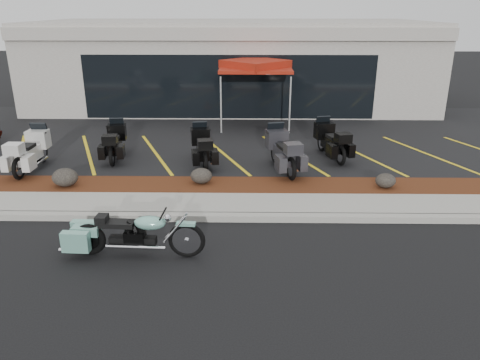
{
  "coord_description": "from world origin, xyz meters",
  "views": [
    {
      "loc": [
        0.76,
        -8.85,
        4.6
      ],
      "look_at": [
        0.6,
        1.2,
        0.87
      ],
      "focal_mm": 35.0,
      "sensor_mm": 36.0,
      "label": 1
    }
  ],
  "objects_px": {
    "hero_cruiser": "(187,235)",
    "touring_white": "(41,143)",
    "popup_canopy": "(255,66)",
    "traffic_cone": "(198,128)"
  },
  "relations": [
    {
      "from": "touring_white",
      "to": "popup_canopy",
      "type": "relative_size",
      "value": 0.6
    },
    {
      "from": "hero_cruiser",
      "to": "touring_white",
      "type": "xyz_separation_m",
      "value": [
        -5.07,
        5.45,
        0.28
      ]
    },
    {
      "from": "popup_canopy",
      "to": "traffic_cone",
      "type": "bearing_deg",
      "value": -168.1
    },
    {
      "from": "touring_white",
      "to": "traffic_cone",
      "type": "bearing_deg",
      "value": -50.61
    },
    {
      "from": "hero_cruiser",
      "to": "touring_white",
      "type": "relative_size",
      "value": 1.29
    },
    {
      "from": "popup_canopy",
      "to": "touring_white",
      "type": "bearing_deg",
      "value": -163.58
    },
    {
      "from": "touring_white",
      "to": "popup_canopy",
      "type": "distance_m",
      "value": 8.35
    },
    {
      "from": "traffic_cone",
      "to": "hero_cruiser",
      "type": "bearing_deg",
      "value": -85.61
    },
    {
      "from": "traffic_cone",
      "to": "popup_canopy",
      "type": "xyz_separation_m",
      "value": [
        2.15,
        1.37,
        2.1
      ]
    },
    {
      "from": "touring_white",
      "to": "traffic_cone",
      "type": "relative_size",
      "value": 5.02
    }
  ]
}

